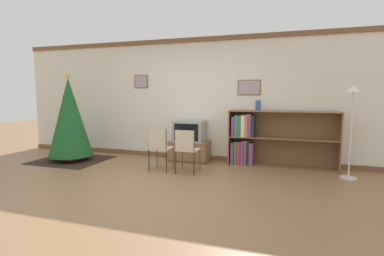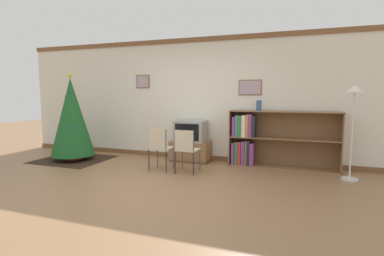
% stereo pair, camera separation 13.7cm
% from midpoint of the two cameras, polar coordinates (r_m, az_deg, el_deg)
% --- Properties ---
extents(ground_plane, '(24.00, 24.00, 0.00)m').
position_cam_midpoint_polar(ground_plane, '(4.91, -7.28, -10.97)').
color(ground_plane, '#936B47').
extents(wall_back, '(8.99, 0.11, 2.70)m').
position_cam_midpoint_polar(wall_back, '(6.75, 1.26, 5.48)').
color(wall_back, silver).
rests_on(wall_back, ground_plane).
extents(area_rug, '(1.50, 1.36, 0.01)m').
position_cam_midpoint_polar(area_rug, '(7.26, -21.10, -5.59)').
color(area_rug, '#332319').
rests_on(area_rug, ground_plane).
extents(christmas_tree, '(0.94, 0.94, 1.91)m').
position_cam_midpoint_polar(christmas_tree, '(7.13, -21.42, 1.92)').
color(christmas_tree, maroon).
rests_on(christmas_tree, area_rug).
extents(tv_console, '(0.85, 0.48, 0.44)m').
position_cam_midpoint_polar(tv_console, '(6.58, 0.31, -4.43)').
color(tv_console, brown).
rests_on(tv_console, ground_plane).
extents(television, '(0.65, 0.47, 0.46)m').
position_cam_midpoint_polar(television, '(6.51, 0.31, -0.57)').
color(television, '#9E9E99').
rests_on(television, tv_console).
extents(folding_chair_left, '(0.40, 0.40, 0.82)m').
position_cam_midpoint_polar(folding_chair_left, '(5.74, -5.55, -3.54)').
color(folding_chair_left, beige).
rests_on(folding_chair_left, ground_plane).
extents(folding_chair_right, '(0.40, 0.40, 0.82)m').
position_cam_midpoint_polar(folding_chair_right, '(5.53, -0.44, -3.89)').
color(folding_chair_right, beige).
rests_on(folding_chair_right, ground_plane).
extents(bookshelf, '(2.12, 0.36, 1.13)m').
position_cam_midpoint_polar(bookshelf, '(6.26, 13.83, -2.06)').
color(bookshelf, olive).
rests_on(bookshelf, ground_plane).
extents(vase, '(0.11, 0.11, 0.21)m').
position_cam_midpoint_polar(vase, '(6.17, 13.23, 4.20)').
color(vase, '#335684').
rests_on(vase, bookshelf).
extents(standing_lamp, '(0.28, 0.28, 1.62)m').
position_cam_midpoint_polar(standing_lamp, '(5.75, 29.03, 3.42)').
color(standing_lamp, silver).
rests_on(standing_lamp, ground_plane).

